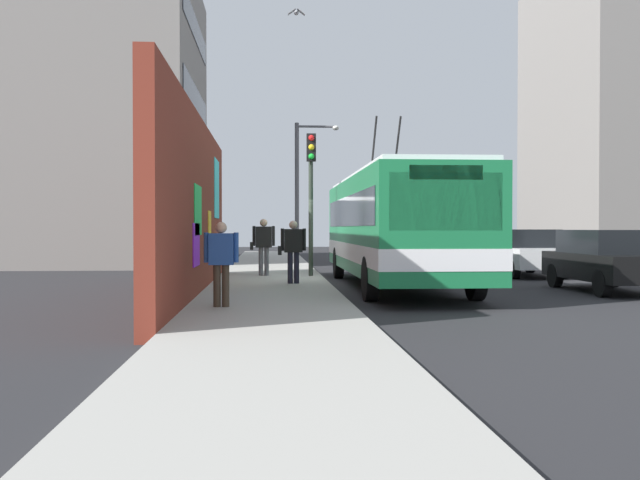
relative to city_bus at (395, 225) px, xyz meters
name	(u,v)px	position (x,y,z in m)	size (l,w,h in m)	color
ground_plane	(324,283)	(1.82, 1.80, -1.72)	(80.00, 80.00, 0.00)	#232326
sidewalk_slab	(270,280)	(1.82, 3.40, -1.65)	(48.00, 3.20, 0.15)	#9E9B93
graffiti_wall	(196,208)	(-2.34, 5.15, 0.38)	(13.67, 0.32, 4.20)	maroon
building_far_left	(104,118)	(13.98, 11.00, 4.95)	(11.46, 8.36, 13.33)	gray
city_bus	(395,225)	(0.00, 0.00, 0.00)	(11.32, 2.67, 4.86)	#19723F
parked_car_black	(608,259)	(-1.68, -5.20, -0.89)	(4.19, 1.85, 1.58)	black
parked_car_white	(522,251)	(4.42, -5.20, -0.89)	(4.63, 1.89, 1.58)	white
pedestrian_midblock	(263,242)	(2.90, 3.61, -0.53)	(0.24, 0.77, 1.76)	#595960
pedestrian_at_curb	(293,247)	(-0.34, 2.80, -0.59)	(0.22, 0.75, 1.67)	#1E1E2D
pedestrian_near_wall	(221,257)	(-5.82, 4.32, -0.64)	(0.22, 0.65, 1.59)	#3F3326
traffic_light	(311,180)	(2.50, 2.15, 1.37)	(0.49, 0.28, 4.38)	#2D382D
street_lamp	(302,181)	(11.18, 2.02, 1.92)	(0.44, 1.90, 5.99)	#4C4C51
flying_pigeons	(296,13)	(2.00, 2.62, 6.33)	(0.32, 0.52, 0.18)	gray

